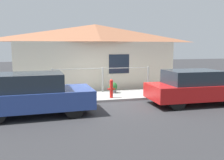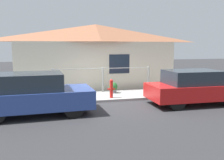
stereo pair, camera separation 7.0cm
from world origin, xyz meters
name	(u,v)px [view 1 (the left image)]	position (x,y,z in m)	size (l,w,h in m)	color
ground_plane	(113,102)	(0.00, 0.00, 0.00)	(60.00, 60.00, 0.00)	#2D2D30
sidewalk	(107,96)	(0.00, 1.00, 0.05)	(24.00, 2.01, 0.11)	#9E9E99
house	(96,37)	(0.00, 3.55, 2.83)	(8.81, 2.23, 3.53)	beige
fence	(103,78)	(0.00, 1.86, 0.77)	(4.90, 0.10, 1.21)	#999993
car_left	(34,94)	(-3.09, -1.22, 0.72)	(3.91, 1.92, 1.44)	#2D4793
car_right	(194,87)	(3.12, -1.21, 0.70)	(3.88, 1.79, 1.39)	red
fire_hydrant	(111,88)	(0.04, 0.36, 0.53)	(0.34, 0.15, 0.82)	red
potted_plant_near_hydrant	(113,87)	(0.42, 1.44, 0.38)	(0.42, 0.42, 0.52)	slate
potted_plant_by_fence	(54,89)	(-2.33, 1.75, 0.36)	(0.33, 0.33, 0.48)	slate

